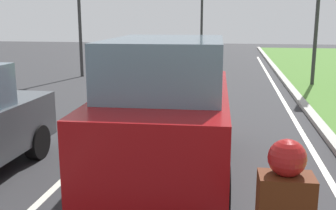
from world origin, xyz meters
The scene contains 7 objects.
ground_plane centered at (0.00, 14.00, 0.00)m, with size 60.00×60.00×0.00m, color #2D2D30.
lane_line_center centered at (-0.70, 14.00, 0.00)m, with size 0.12×32.00×0.01m, color silver.
lane_line_right_edge centered at (3.60, 14.00, 0.00)m, with size 0.12×32.00×0.01m, color silver.
curb_right centered at (4.10, 14.00, 0.06)m, with size 0.24×48.00×0.12m, color #9E9B93.
car_suv_ahead centered at (0.96, 8.62, 1.17)m, with size 2.10×4.57×2.28m.
rider_person centered at (2.39, 5.21, 1.19)m, with size 0.51×0.41×1.16m.
traffic_light_far_median centered at (0.12, 25.93, 3.48)m, with size 0.32×0.50×5.11m.
Camera 1 is at (1.98, 2.33, 2.60)m, focal length 43.18 mm.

